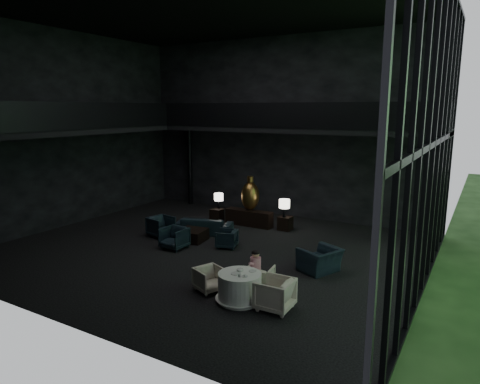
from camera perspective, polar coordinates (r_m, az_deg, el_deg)
The scene contains 35 objects.
floor at distance 15.12m, azimuth -4.31°, elevation -7.72°, with size 14.00×12.00×0.02m, color black.
ceiling at distance 14.66m, azimuth -4.80°, elevation 23.38°, with size 14.00×12.00×0.02m, color black.
wall_back at distance 19.57m, azimuth 5.62°, elevation 8.48°, with size 14.00×0.04×8.00m, color black.
wall_front at distance 10.03m, azimuth -24.53°, elevation 5.14°, with size 14.00×0.04×8.00m, color black.
wall_left at distance 19.21m, azimuth -22.14°, elevation 7.68°, with size 0.04×12.00×8.00m, color black.
curtain_wall at distance 11.86m, azimuth 24.42°, elevation 5.91°, with size 0.20×12.00×8.00m, color black, non-canonical shape.
mezzanine_left at distance 18.43m, azimuth -20.21°, elevation 7.71°, with size 2.00×12.00×0.25m, color black.
mezzanine_back at distance 18.25m, azimuth 7.17°, elevation 8.27°, with size 12.00×2.00×0.25m, color black.
railing_left at distance 17.66m, azimuth -18.23°, elevation 9.67°, with size 0.06×12.00×1.00m, color black.
railing_back at distance 17.32m, azimuth 5.90°, elevation 10.14°, with size 12.00×0.06×1.00m, color black.
column_nw at distance 22.06m, azimuth -6.72°, elevation 3.53°, with size 0.24×0.24×4.00m, color black.
column_ne at distance 16.37m, azimuth 17.91°, elevation 0.45°, with size 0.24×0.24×4.00m, color black.
console at distance 18.07m, azimuth 1.20°, elevation -3.47°, with size 2.07×0.47×0.66m, color black.
bronze_urn at distance 17.93m, azimuth 1.36°, elevation -0.49°, with size 0.77×0.77×1.44m.
side_table_left at distance 18.86m, azimuth -3.11°, elevation -3.06°, with size 0.48×0.48×0.53m, color black.
table_lamp_left at distance 18.82m, azimuth -2.86°, elevation -0.75°, with size 0.40×0.40×0.67m.
side_table_right at distance 17.53m, azimuth 6.05°, elevation -4.16°, with size 0.51×0.51×0.56m, color black.
table_lamp_right at distance 17.23m, azimuth 5.94°, elevation -1.67°, with size 0.44×0.44×0.73m.
sofa at distance 16.97m, azimuth -4.79°, elevation -4.02°, with size 2.34×0.68×0.91m, color black.
lounge_armchair_west at distance 16.81m, azimuth -10.51°, elevation -4.26°, with size 0.93×0.87×0.95m, color #112930.
lounge_armchair_east at distance 15.27m, azimuth -1.79°, elevation -6.24°, with size 0.63×0.59×0.64m, color black.
lounge_armchair_south at distance 15.30m, azimuth -8.76°, elevation -5.84°, with size 0.87×0.82×0.90m, color #172E37.
window_armchair at distance 13.24m, azimuth 10.62°, elevation -8.28°, with size 1.19×0.77×1.04m, color black.
coffee_table at distance 16.16m, azimuth -6.38°, elevation -5.73°, with size 0.96×0.96×0.43m, color black.
dining_table at distance 11.21m, azimuth -0.04°, elevation -12.80°, with size 1.26×1.26×0.75m.
dining_chair_north at distance 11.94m, azimuth 2.65°, elevation -11.29°, with size 0.63×0.59×0.65m, color beige.
dining_chair_east at distance 10.77m, azimuth 4.66°, elevation -12.99°, with size 0.93×0.87×0.95m, color #C8B292.
dining_chair_west at distance 11.83m, azimuth -4.11°, elevation -11.49°, with size 0.64×0.60×0.66m, color beige.
child at distance 11.83m, azimuth 2.09°, elevation -9.20°, with size 0.30×0.30×0.64m.
plate_a at distance 11.02m, azimuth -0.55°, elevation -10.81°, with size 0.25×0.25×0.02m, color white.
plate_b at distance 11.18m, azimuth 1.70°, elevation -10.48°, with size 0.20×0.20×0.01m, color white.
saucer at distance 10.85m, azimuth 0.63°, elevation -11.18°, with size 0.17×0.17×0.01m, color white.
coffee_cup at distance 10.82m, azimuth 0.65°, elevation -11.05°, with size 0.08×0.08×0.06m, color white.
cereal_bowl at distance 11.15m, azimuth -0.01°, elevation -10.34°, with size 0.18×0.18×0.09m, color white.
cream_pot at distance 10.81m, azimuth -0.10°, elevation -11.08°, with size 0.06×0.06×0.07m, color #99999E.
Camera 1 is at (8.16, -11.77, 4.86)m, focal length 32.00 mm.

